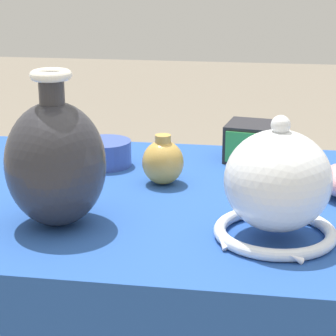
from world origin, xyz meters
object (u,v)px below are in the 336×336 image
Objects in this scene: vase_tall_bulbous at (56,162)px; mosaic_tile_box at (256,142)px; pot_squat_cobalt at (105,153)px; vase_dome_bell at (277,188)px; jar_round_ochre at (163,162)px.

vase_tall_bulbous is 1.85× the size of mosaic_tile_box.
mosaic_tile_box is at bearing 16.00° from pot_squat_cobalt.
mosaic_tile_box is 0.37m from pot_squat_cobalt.
vase_tall_bulbous is at bearing 179.67° from vase_dome_bell.
jar_round_ochre is (0.16, 0.26, -0.07)m from vase_tall_bulbous.
vase_tall_bulbous is at bearing -118.04° from mosaic_tile_box.
vase_tall_bulbous reaches higher than vase_dome_bell.
vase_dome_bell is 0.36m from jar_round_ochre.
vase_tall_bulbous is at bearing -121.38° from jar_round_ochre.
jar_round_ochre is at bearing 133.50° from vase_dome_bell.
vase_dome_bell is 0.55m from pot_squat_cobalt.
vase_dome_bell is at bearing -42.41° from pot_squat_cobalt.
vase_tall_bulbous is 0.31m from jar_round_ochre.
mosaic_tile_box reaches higher than pot_squat_cobalt.
mosaic_tile_box is at bearing 96.08° from vase_dome_bell.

